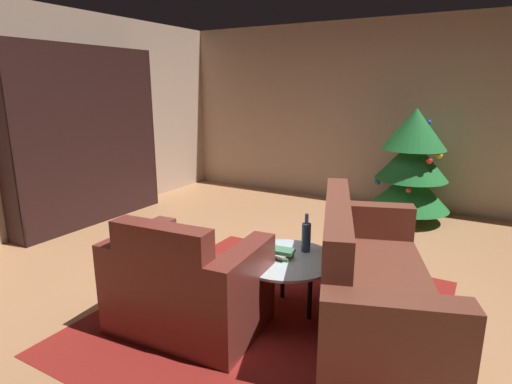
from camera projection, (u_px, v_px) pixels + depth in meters
The scene contains 11 objects.
ground_plane at pixel (282, 288), 3.63m from camera, with size 7.59×7.59×0.00m, color #B07A51.
wall_back at pixel (382, 114), 5.96m from camera, with size 6.45×0.06×2.62m, color tan.
wall_left at pixel (37, 121), 4.84m from camera, with size 0.06×6.38×2.62m, color tan.
area_rug at pixel (270, 314), 3.21m from camera, with size 2.41×2.58×0.01m, color maroon.
bookshelf_unit at pixel (94, 139), 5.28m from camera, with size 0.33×2.06×2.18m.
armchair_red at pixel (187, 287), 2.97m from camera, with size 1.09×0.81×0.86m.
couch_red at pixel (369, 289), 2.93m from camera, with size 1.32×2.02×0.95m.
coffee_table at pixel (285, 262), 3.17m from camera, with size 0.78×0.78×0.44m.
book_stack_on_table at pixel (280, 253), 3.16m from camera, with size 0.23×0.18×0.07m.
bottle_on_table at pixel (306, 236), 3.25m from camera, with size 0.07×0.07×0.31m.
decorated_tree at pixel (412, 164), 5.27m from camera, with size 1.00×1.00×1.45m.
Camera 1 is at (1.44, -2.98, 1.71)m, focal length 29.29 mm.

